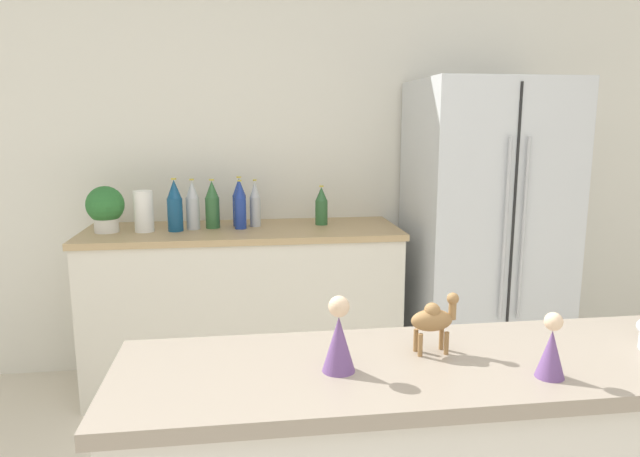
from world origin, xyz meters
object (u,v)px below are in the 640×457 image
object	(u,v)px
back_bottle_0	(255,204)
camel_figurine	(434,319)
potted_plant	(105,207)
wise_man_figurine_crimson	(551,350)
back_bottle_4	(193,205)
back_bottle_6	(239,202)
refrigerator	(484,233)
back_bottle_1	(175,206)
back_bottle_3	(240,206)
wise_man_figurine_blue	(339,339)
back_bottle_2	(212,205)
paper_towel_roll	(144,211)
back_bottle_5	(321,206)

from	to	relation	value
back_bottle_0	camel_figurine	xyz separation A→B (m)	(0.38, -2.02, 0.00)
potted_plant	wise_man_figurine_crimson	distance (m)	2.53
back_bottle_4	back_bottle_6	world-z (taller)	back_bottle_6
refrigerator	camel_figurine	distance (m)	2.12
refrigerator	back_bottle_1	bearing A→B (deg)	178.66
potted_plant	back_bottle_3	xyz separation A→B (m)	(0.73, 0.01, -0.01)
wise_man_figurine_blue	wise_man_figurine_crimson	bearing A→B (deg)	-11.69
back_bottle_0	back_bottle_6	xyz separation A→B (m)	(-0.09, 0.02, 0.01)
back_bottle_2	wise_man_figurine_crimson	world-z (taller)	back_bottle_2
back_bottle_0	back_bottle_3	xyz separation A→B (m)	(-0.09, -0.06, 0.00)
wise_man_figurine_blue	wise_man_figurine_crimson	distance (m)	0.46
paper_towel_roll	wise_man_figurine_crimson	distance (m)	2.41
refrigerator	back_bottle_0	bearing A→B (deg)	174.39
paper_towel_roll	back_bottle_5	distance (m)	1.00
paper_towel_roll	camel_figurine	size ratio (longest dim) A/B	1.53
potted_plant	back_bottle_1	bearing A→B (deg)	-2.53
back_bottle_2	wise_man_figurine_blue	bearing A→B (deg)	-79.69
camel_figurine	wise_man_figurine_blue	size ratio (longest dim) A/B	0.85
paper_towel_roll	back_bottle_2	bearing A→B (deg)	9.53
back_bottle_2	wise_man_figurine_blue	world-z (taller)	back_bottle_2
back_bottle_3	back_bottle_4	size ratio (longest dim) A/B	0.97
refrigerator	back_bottle_3	size ratio (longest dim) A/B	6.37
back_bottle_5	camel_figurine	bearing A→B (deg)	-90.25
paper_towel_roll	back_bottle_1	size ratio (longest dim) A/B	0.77
paper_towel_roll	back_bottle_3	xyz separation A→B (m)	(0.52, 0.02, 0.02)
back_bottle_6	wise_man_figurine_blue	size ratio (longest dim) A/B	1.65
back_bottle_3	back_bottle_0	bearing A→B (deg)	36.74
back_bottle_2	camel_figurine	world-z (taller)	back_bottle_2
potted_plant	paper_towel_roll	size ratio (longest dim) A/B	1.12
potted_plant	back_bottle_0	distance (m)	0.81
paper_towel_roll	back_bottle_2	xyz separation A→B (m)	(0.37, 0.06, 0.02)
potted_plant	paper_towel_roll	world-z (taller)	potted_plant
back_bottle_0	back_bottle_1	size ratio (longest dim) A/B	0.93
potted_plant	back_bottle_1	xyz separation A→B (m)	(0.37, -0.02, 0.00)
refrigerator	back_bottle_1	distance (m)	1.79
paper_towel_roll	back_bottle_6	world-z (taller)	back_bottle_6
back_bottle_3	back_bottle_4	distance (m)	0.26
paper_towel_roll	potted_plant	bearing A→B (deg)	176.90
back_bottle_5	camel_figurine	distance (m)	2.02
refrigerator	potted_plant	size ratio (longest dim) A/B	6.94
back_bottle_4	back_bottle_6	bearing A→B (deg)	14.77
potted_plant	back_bottle_1	size ratio (longest dim) A/B	0.86
back_bottle_2	back_bottle_6	xyz separation A→B (m)	(0.15, 0.05, 0.00)
paper_towel_roll	back_bottle_3	world-z (taller)	back_bottle_3
refrigerator	wise_man_figurine_blue	bearing A→B (deg)	-121.52
back_bottle_0	back_bottle_5	distance (m)	0.39
refrigerator	wise_man_figurine_blue	size ratio (longest dim) A/B	10.13
back_bottle_1	back_bottle_3	size ratio (longest dim) A/B	1.06
wise_man_figurine_blue	back_bottle_3	bearing A→B (deg)	96.19
refrigerator	back_bottle_2	size ratio (longest dim) A/B	6.31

